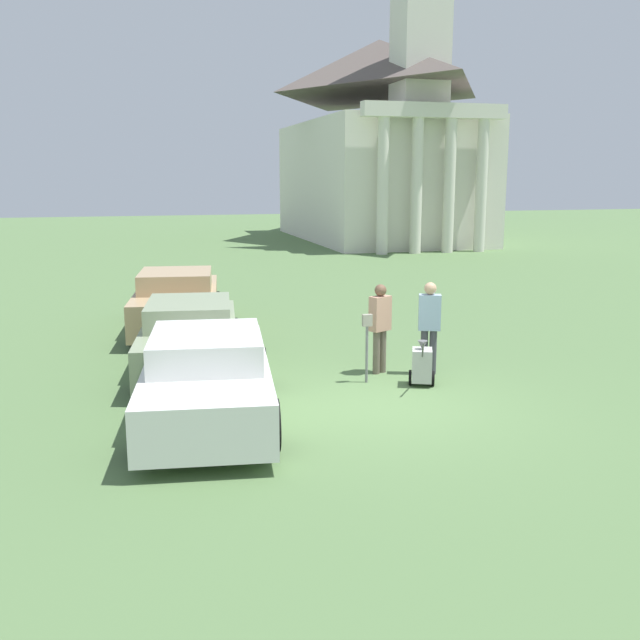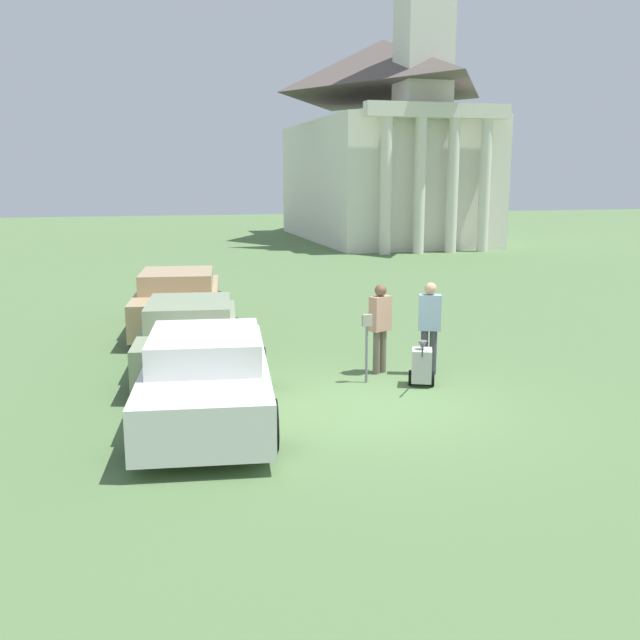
{
  "view_description": "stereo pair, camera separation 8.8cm",
  "coord_description": "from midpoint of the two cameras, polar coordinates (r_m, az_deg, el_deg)",
  "views": [
    {
      "loc": [
        -4.11,
        -10.79,
        3.8
      ],
      "look_at": [
        -0.66,
        2.04,
        1.1
      ],
      "focal_mm": 40.0,
      "sensor_mm": 36.0,
      "label": 1
    },
    {
      "loc": [
        -4.03,
        -10.82,
        3.8
      ],
      "look_at": [
        -0.66,
        2.04,
        1.1
      ],
      "focal_mm": 40.0,
      "sensor_mm": 36.0,
      "label": 2
    }
  ],
  "objects": [
    {
      "name": "person_worker",
      "position": [
        13.83,
        4.64,
        -0.22
      ],
      "size": [
        0.47,
        0.38,
        1.76
      ],
      "rotation": [
        0.0,
        0.0,
        3.59
      ],
      "color": "#665B4C",
      "rests_on": "ground_plane"
    },
    {
      "name": "person_supervisor",
      "position": [
        13.87,
        8.56,
        -0.14
      ],
      "size": [
        0.47,
        0.35,
        1.8
      ],
      "rotation": [
        0.0,
        0.0,
        2.78
      ],
      "color": "#3F3F47",
      "rests_on": "ground_plane"
    },
    {
      "name": "church",
      "position": [
        43.25,
        4.85,
        15.01
      ],
      "size": [
        8.9,
        16.37,
        27.23
      ],
      "color": "silver",
      "rests_on": "ground_plane"
    },
    {
      "name": "parked_car_tan",
      "position": [
        18.11,
        -11.49,
        1.44
      ],
      "size": [
        2.54,
        5.07,
        1.5
      ],
      "rotation": [
        0.0,
        0.0,
        -0.13
      ],
      "color": "tan",
      "rests_on": "ground_plane"
    },
    {
      "name": "ground_plane",
      "position": [
        12.16,
        5.35,
        -6.78
      ],
      "size": [
        120.0,
        120.0,
        0.0
      ],
      "primitive_type": "plane",
      "color": "#517042"
    },
    {
      "name": "parking_meter",
      "position": [
        13.19,
        3.59,
        -1.21
      ],
      "size": [
        0.18,
        0.09,
        1.3
      ],
      "color": "slate",
      "rests_on": "ground_plane"
    },
    {
      "name": "parked_car_white",
      "position": [
        11.43,
        -9.21,
        -4.49
      ],
      "size": [
        2.5,
        5.16,
        1.43
      ],
      "rotation": [
        0.0,
        0.0,
        -0.13
      ],
      "color": "silver",
      "rests_on": "ground_plane"
    },
    {
      "name": "equipment_cart",
      "position": [
        13.23,
        7.96,
        -3.58
      ],
      "size": [
        0.58,
        0.98,
        1.0
      ],
      "rotation": [
        0.0,
        0.0,
        -0.39
      ],
      "color": "#B2B2AD",
      "rests_on": "ground_plane"
    },
    {
      "name": "parked_car_sage",
      "position": [
        14.47,
        -10.51,
        -1.25
      ],
      "size": [
        2.41,
        5.08,
        1.39
      ],
      "rotation": [
        0.0,
        0.0,
        -0.13
      ],
      "color": "gray",
      "rests_on": "ground_plane"
    }
  ]
}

